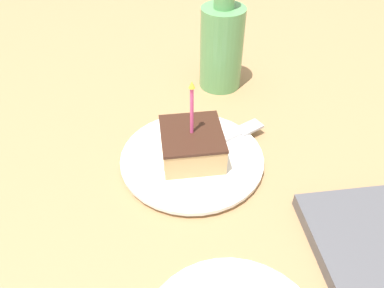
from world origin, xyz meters
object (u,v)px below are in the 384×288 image
plate (192,159)px  fork (221,141)px  bottle (222,45)px  cake_slice (192,143)px

plate → fork: fork is taller
bottle → plate: bearing=68.7°
cake_slice → plate: bearing=99.5°
cake_slice → bottle: size_ratio=0.63×
fork → cake_slice: bearing=24.9°
plate → fork: (-0.05, -0.03, 0.01)m
plate → cake_slice: size_ratio=1.66×
fork → bottle: bottle is taller
plate → cake_slice: cake_slice is taller
fork → bottle: size_ratio=0.85×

